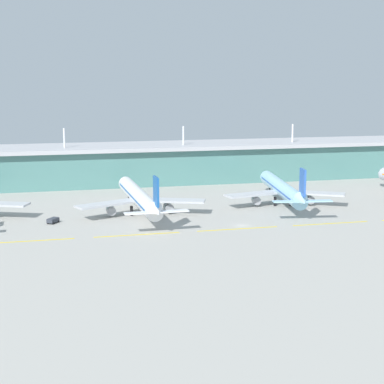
{
  "coord_description": "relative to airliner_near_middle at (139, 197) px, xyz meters",
  "views": [
    {
      "loc": [
        -65.0,
        -196.96,
        49.44
      ],
      "look_at": [
        -10.66,
        29.25,
        7.0
      ],
      "focal_mm": 57.76,
      "sensor_mm": 36.0,
      "label": 1
    }
  ],
  "objects": [
    {
      "name": "airliner_far_middle",
      "position": [
        58.19,
        3.85,
        -0.0
      ],
      "size": [
        48.27,
        68.7,
        18.9
      ],
      "color": "#9ED1EA",
      "rests_on": "ground"
    },
    {
      "name": "airliner_near_middle",
      "position": [
        0.0,
        0.0,
        0.0
      ],
      "size": [
        48.78,
        71.81,
        18.9
      ],
      "color": "white",
      "rests_on": "ground"
    },
    {
      "name": "terminal_building",
      "position": [
        31.58,
        70.9,
        3.04
      ],
      "size": [
        288.0,
        34.0,
        27.6
      ],
      "color": "slate",
      "rests_on": "ground"
    },
    {
      "name": "taxiway_stripe_mid_east",
      "position": [
        62.58,
        -30.47,
        -6.44
      ],
      "size": [
        28.0,
        0.7,
        0.04
      ],
      "primitive_type": "cube",
      "color": "yellow",
      "rests_on": "ground"
    },
    {
      "name": "pushback_tug",
      "position": [
        -31.6,
        -7.41,
        -5.36
      ],
      "size": [
        4.53,
        4.97,
        1.85
      ],
      "color": "#333842",
      "rests_on": "ground"
    },
    {
      "name": "taxiway_stripe_west",
      "position": [
        -39.42,
        -30.47,
        -6.44
      ],
      "size": [
        28.0,
        0.7,
        0.04
      ],
      "primitive_type": "cube",
      "color": "yellow",
      "rests_on": "ground"
    },
    {
      "name": "taxiway_stripe_mid_west",
      "position": [
        -5.42,
        -30.47,
        -6.44
      ],
      "size": [
        28.0,
        0.7,
        0.04
      ],
      "primitive_type": "cube",
      "color": "yellow",
      "rests_on": "ground"
    },
    {
      "name": "ground_plane",
      "position": [
        31.58,
        -26.05,
        -6.46
      ],
      "size": [
        600.0,
        600.0,
        0.0
      ],
      "primitive_type": "plane",
      "color": "#A8A59E"
    },
    {
      "name": "taxiway_stripe_centre",
      "position": [
        28.58,
        -30.47,
        -6.44
      ],
      "size": [
        28.0,
        0.7,
        0.04
      ],
      "primitive_type": "cube",
      "color": "yellow",
      "rests_on": "ground"
    }
  ]
}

